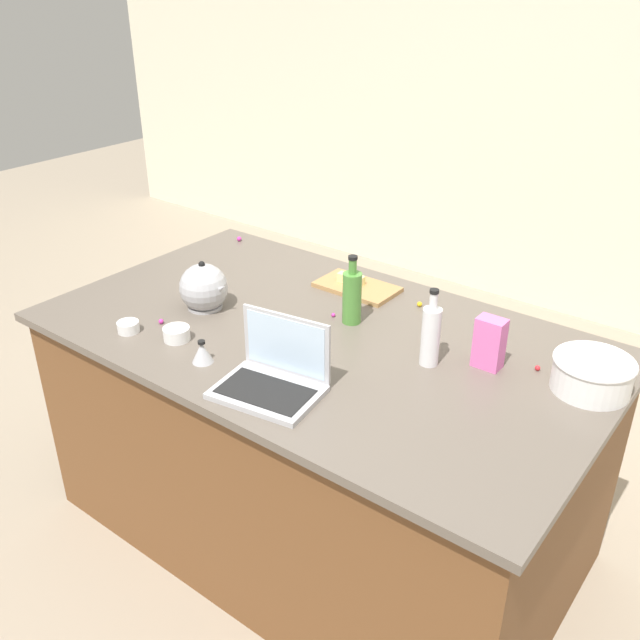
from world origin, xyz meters
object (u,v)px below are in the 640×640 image
(laptop, at_px, (274,376))
(candy_bag, at_px, (489,343))
(mixing_bowl_large, at_px, (592,374))
(kettle, at_px, (204,288))
(butter_stick_left, at_px, (351,279))
(ramekin_small, at_px, (177,334))
(bottle_vinegar, at_px, (431,335))
(bottle_olive, at_px, (352,296))
(cutting_board, at_px, (357,287))
(ramekin_medium, at_px, (128,327))
(kitchen_timer, at_px, (202,352))

(laptop, xyz_separation_m, candy_bag, (0.45, 0.51, 0.04))
(laptop, xyz_separation_m, mixing_bowl_large, (0.76, 0.58, 0.01))
(mixing_bowl_large, height_order, kettle, kettle)
(kettle, bearing_deg, butter_stick_left, 55.52)
(mixing_bowl_large, relative_size, ramekin_small, 2.66)
(bottle_vinegar, height_order, candy_bag, bottle_vinegar)
(bottle_olive, relative_size, cutting_board, 0.80)
(bottle_vinegar, relative_size, cutting_board, 0.83)
(bottle_olive, height_order, ramekin_small, bottle_olive)
(butter_stick_left, height_order, ramekin_small, butter_stick_left)
(bottle_vinegar, relative_size, kettle, 1.23)
(mixing_bowl_large, distance_m, ramekin_medium, 1.53)
(kettle, xyz_separation_m, cutting_board, (0.36, 0.48, -0.07))
(butter_stick_left, distance_m, kitchen_timer, 0.76)
(bottle_olive, bearing_deg, kettle, -154.55)
(butter_stick_left, bearing_deg, ramekin_medium, -117.41)
(ramekin_medium, bearing_deg, laptop, 3.08)
(mixing_bowl_large, xyz_separation_m, ramekin_small, (-1.22, -0.55, -0.03))
(bottle_vinegar, xyz_separation_m, butter_stick_left, (-0.54, 0.32, -0.07))
(mixing_bowl_large, distance_m, candy_bag, 0.31)
(cutting_board, bearing_deg, bottle_olive, -59.33)
(bottle_olive, distance_m, kitchen_timer, 0.57)
(kettle, relative_size, cutting_board, 0.67)
(bottle_vinegar, xyz_separation_m, bottle_olive, (-0.36, 0.08, -0.00))
(mixing_bowl_large, height_order, bottle_olive, bottle_olive)
(kettle, height_order, cutting_board, kettle)
(butter_stick_left, xyz_separation_m, kitchen_timer, (-0.05, -0.76, -0.00))
(mixing_bowl_large, relative_size, bottle_olive, 0.96)
(cutting_board, bearing_deg, kettle, -126.86)
(bottle_vinegar, xyz_separation_m, candy_bag, (0.16, 0.10, -0.02))
(bottle_olive, distance_m, candy_bag, 0.52)
(mixing_bowl_large, relative_size, butter_stick_left, 2.21)
(laptop, relative_size, candy_bag, 2.00)
(kettle, height_order, ramekin_small, kettle)
(candy_bag, bearing_deg, kettle, -166.16)
(butter_stick_left, xyz_separation_m, ramekin_small, (-0.22, -0.71, -0.01))
(mixing_bowl_large, height_order, ramekin_medium, mixing_bowl_large)
(laptop, height_order, cutting_board, laptop)
(cutting_board, relative_size, ramekin_medium, 4.17)
(bottle_vinegar, height_order, bottle_olive, bottle_vinegar)
(bottle_vinegar, distance_m, butter_stick_left, 0.63)
(cutting_board, bearing_deg, laptop, -74.26)
(kettle, distance_m, ramekin_medium, 0.31)
(butter_stick_left, bearing_deg, candy_bag, -18.10)
(laptop, relative_size, mixing_bowl_large, 1.40)
(mixing_bowl_large, xyz_separation_m, candy_bag, (-0.31, -0.06, 0.03))
(ramekin_medium, bearing_deg, ramekin_small, 19.89)
(laptop, xyz_separation_m, ramekin_medium, (-0.64, -0.03, -0.03))
(ramekin_medium, bearing_deg, butter_stick_left, 62.59)
(butter_stick_left, distance_m, ramekin_small, 0.75)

